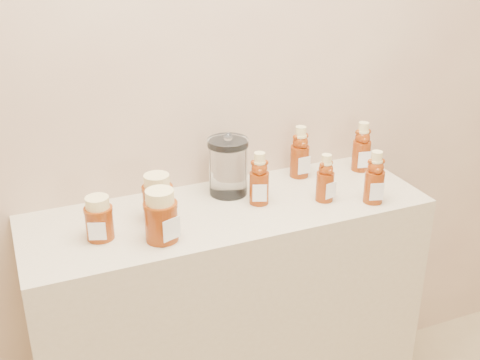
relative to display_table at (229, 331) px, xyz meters
name	(u,v)px	position (x,y,z in m)	size (l,w,h in m)	color
wall_back	(202,43)	(0.00, 0.20, 0.90)	(3.50, 0.02, 2.70)	tan
display_table	(229,331)	(0.00, 0.00, 0.00)	(1.20, 0.40, 0.90)	tan
bear_bottle_back_left	(259,175)	(0.10, 0.00, 0.54)	(0.06, 0.06, 0.18)	#6A2308
bear_bottle_back_mid	(300,149)	(0.30, 0.13, 0.55)	(0.07, 0.07, 0.19)	#6A2308
bear_bottle_back_right	(362,143)	(0.52, 0.09, 0.54)	(0.06, 0.06, 0.19)	#6A2308
bear_bottle_front_left	(326,175)	(0.29, -0.06, 0.53)	(0.06, 0.06, 0.17)	#6A2308
bear_bottle_front_right	(375,174)	(0.42, -0.13, 0.54)	(0.06, 0.06, 0.18)	#6A2308
honey_jar_left	(99,218)	(-0.38, -0.03, 0.51)	(0.08, 0.08, 0.12)	#6A2308
honey_jar_back	(158,198)	(-0.21, 0.01, 0.52)	(0.09, 0.09, 0.14)	#6A2308
honey_jar_front	(161,215)	(-0.23, -0.10, 0.52)	(0.09, 0.09, 0.15)	#6A2308
glass_canister	(228,164)	(0.04, 0.10, 0.55)	(0.13, 0.13, 0.19)	white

